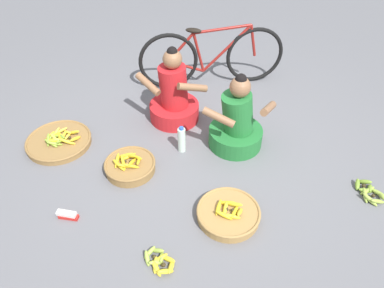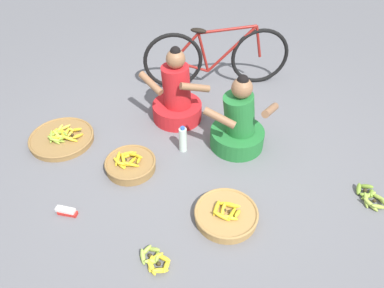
% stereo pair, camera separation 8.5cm
% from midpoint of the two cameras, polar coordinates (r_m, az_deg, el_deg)
% --- Properties ---
extents(ground_plane, '(10.00, 10.00, 0.00)m').
position_cam_midpoint_polar(ground_plane, '(3.49, 1.61, -2.27)').
color(ground_plane, slate).
extents(vendor_woman_front, '(0.64, 0.52, 0.79)m').
position_cam_midpoint_polar(vendor_woman_front, '(3.51, 7.89, 2.94)').
color(vendor_woman_front, '#237233').
rests_on(vendor_woman_front, ground).
extents(vendor_woman_behind, '(0.73, 0.52, 0.83)m').
position_cam_midpoint_polar(vendor_woman_behind, '(3.83, -1.74, 7.26)').
color(vendor_woman_behind, red).
rests_on(vendor_woman_behind, ground).
extents(bicycle_leaning, '(1.59, 0.70, 0.73)m').
position_cam_midpoint_polar(bicycle_leaning, '(4.38, 4.41, 13.20)').
color(bicycle_leaning, black).
rests_on(bicycle_leaning, ground).
extents(banana_basket_back_left, '(0.51, 0.51, 0.15)m').
position_cam_midpoint_polar(banana_basket_back_left, '(3.00, 6.15, -10.81)').
color(banana_basket_back_left, '#A87F47').
rests_on(banana_basket_back_left, ground).
extents(banana_basket_near_bicycle, '(0.63, 0.63, 0.14)m').
position_cam_midpoint_polar(banana_basket_near_bicycle, '(3.86, -18.95, 0.89)').
color(banana_basket_near_bicycle, olive).
rests_on(banana_basket_near_bicycle, ground).
extents(banana_basket_mid_right, '(0.47, 0.47, 0.17)m').
position_cam_midpoint_polar(banana_basket_mid_right, '(3.39, -8.82, -3.10)').
color(banana_basket_mid_right, olive).
rests_on(banana_basket_mid_right, ground).
extents(loose_bananas_front_center, '(0.27, 0.23, 0.08)m').
position_cam_midpoint_polar(loose_bananas_front_center, '(2.78, -4.85, -17.51)').
color(loose_bananas_front_center, yellow).
rests_on(loose_bananas_front_center, ground).
extents(loose_bananas_mid_left, '(0.25, 0.29, 0.09)m').
position_cam_midpoint_polar(loose_bananas_mid_left, '(3.49, 26.62, -7.34)').
color(loose_bananas_mid_left, '#9EB747').
rests_on(loose_bananas_mid_left, ground).
extents(water_bottle, '(0.08, 0.08, 0.28)m').
position_cam_midpoint_polar(water_bottle, '(3.50, -0.73, 0.70)').
color(water_bottle, silver).
rests_on(water_bottle, ground).
extents(packet_carton_stack, '(0.18, 0.06, 0.06)m').
position_cam_midpoint_polar(packet_carton_stack, '(3.18, -18.14, -9.92)').
color(packet_carton_stack, red).
rests_on(packet_carton_stack, ground).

